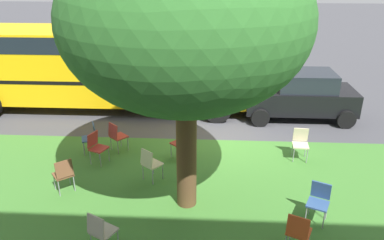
# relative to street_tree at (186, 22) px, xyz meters

# --- Properties ---
(ground) EXTENTS (80.00, 80.00, 0.00)m
(ground) POSITION_rel_street_tree_xyz_m (-0.96, -3.46, -4.04)
(ground) COLOR #424247
(grass_verge) EXTENTS (48.00, 6.00, 0.01)m
(grass_verge) POSITION_rel_street_tree_xyz_m (-0.96, -0.26, -4.04)
(grass_verge) COLOR #3D752D
(grass_verge) RESTS_ON ground
(street_tree) EXTENTS (4.71, 4.71, 5.80)m
(street_tree) POSITION_rel_street_tree_xyz_m (0.00, 0.00, 0.00)
(street_tree) COLOR brown
(street_tree) RESTS_ON ground
(chair_0) EXTENTS (0.54, 0.53, 0.88)m
(chair_0) POSITION_rel_street_tree_xyz_m (2.87, -2.30, -3.52)
(chair_0) COLOR #335184
(chair_0) RESTS_ON ground
(chair_1) EXTENTS (0.58, 0.59, 0.88)m
(chair_1) POSITION_rel_street_tree_xyz_m (2.91, -0.28, -3.52)
(chair_1) COLOR brown
(chair_1) RESTS_ON ground
(chair_2) EXTENTS (0.58, 0.59, 0.88)m
(chair_2) POSITION_rel_street_tree_xyz_m (0.96, -0.89, -3.52)
(chair_2) COLOR beige
(chair_2) RESTS_ON ground
(chair_3) EXTENTS (0.55, 0.56, 0.88)m
(chair_3) POSITION_rel_street_tree_xyz_m (-2.80, 0.44, -3.52)
(chair_3) COLOR #335184
(chair_3) RESTS_ON ground
(chair_4) EXTENTS (0.59, 0.59, 0.88)m
(chair_4) POSITION_rel_street_tree_xyz_m (2.17, -2.40, -3.52)
(chair_4) COLOR #B7332D
(chair_4) RESTS_ON ground
(chair_5) EXTENTS (0.55, 0.56, 0.88)m
(chair_5) POSITION_rel_street_tree_xyz_m (-2.17, 1.45, -3.52)
(chair_5) COLOR #C64C1E
(chair_5) RESTS_ON ground
(chair_6) EXTENTS (0.59, 0.59, 0.88)m
(chair_6) POSITION_rel_street_tree_xyz_m (0.28, -2.16, -3.52)
(chair_6) COLOR #B7332D
(chair_6) RESTS_ON ground
(chair_7) EXTENTS (0.56, 0.57, 0.88)m
(chair_7) POSITION_rel_street_tree_xyz_m (1.49, 1.63, -3.52)
(chair_7) COLOR #ADA393
(chair_7) RESTS_ON ground
(chair_8) EXTENTS (0.45, 0.46, 0.88)m
(chair_8) POSITION_rel_street_tree_xyz_m (-2.99, -2.25, -3.52)
(chair_8) COLOR beige
(chair_8) RESTS_ON ground
(chair_9) EXTENTS (0.55, 0.54, 0.88)m
(chair_9) POSITION_rel_street_tree_xyz_m (2.56, -1.72, -3.52)
(chair_9) COLOR #B7332D
(chair_9) RESTS_ON ground
(parked_car) EXTENTS (3.70, 1.92, 1.65)m
(parked_car) POSITION_rel_street_tree_xyz_m (-3.59, -5.26, -3.21)
(parked_car) COLOR black
(parked_car) RESTS_ON ground
(school_bus) EXTENTS (10.40, 2.80, 2.88)m
(school_bus) POSITION_rel_street_tree_xyz_m (3.28, -5.93, -2.28)
(school_bus) COLOR yellow
(school_bus) RESTS_ON ground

